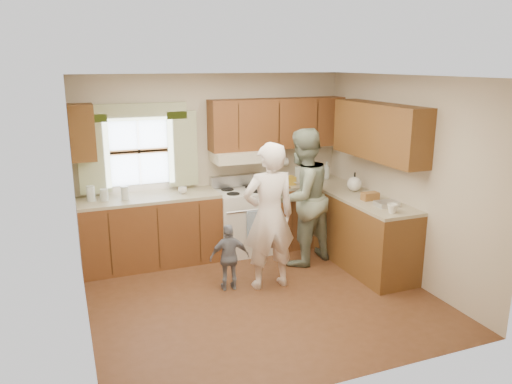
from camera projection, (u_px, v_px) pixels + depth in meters
name	position (u px, v px, depth m)	size (l,w,h in m)	color
room	(261.00, 193.00, 5.49)	(3.80, 3.80, 3.80)	#522F19
kitchen_fixtures	(273.00, 199.00, 6.78)	(3.80, 2.25, 2.15)	#4A260F
stove	(242.00, 220.00, 7.09)	(0.76, 0.67, 1.07)	silver
woman_left	(269.00, 216.00, 5.87)	(0.64, 0.42, 1.77)	white
woman_right	(302.00, 197.00, 6.58)	(0.89, 0.69, 1.82)	#1F3720
child	(229.00, 257.00, 5.90)	(0.47, 0.20, 0.81)	slate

